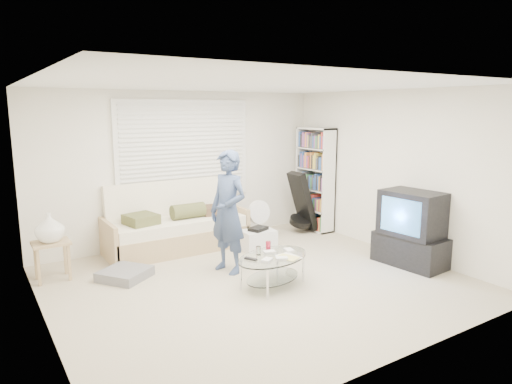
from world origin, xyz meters
TOP-DOWN VIEW (x-y plane):
  - ground at (0.00, 0.00)m, footprint 5.00×5.00m
  - room_shell at (0.00, 0.48)m, footprint 5.02×4.52m
  - window_blinds at (0.00, 2.20)m, footprint 2.32×0.08m
  - futon_sofa at (-0.33, 1.88)m, footprint 2.20×0.89m
  - grey_floor_pillow at (-1.42, 1.05)m, footprint 0.78×0.78m
  - side_table at (-2.22, 1.51)m, footprint 0.46×0.37m
  - bookshelf at (2.32, 1.66)m, footprint 0.30×0.79m
  - guitar_case at (1.99, 1.60)m, footprint 0.47×0.41m
  - floor_fan at (1.08, 1.66)m, footprint 0.41×0.28m
  - storage_bin at (0.76, 1.16)m, footprint 0.55×0.40m
  - tv_unit at (2.20, -0.62)m, footprint 0.61×1.03m
  - coffee_table at (0.09, -0.23)m, footprint 1.22×0.96m
  - standing_person at (-0.12, 0.55)m, footprint 0.55×0.70m

SIDE VIEW (x-z plane):
  - ground at x=0.00m, z-range 0.00..0.00m
  - grey_floor_pillow at x=-1.42m, z-range 0.00..0.13m
  - storage_bin at x=0.76m, z-range -0.02..0.35m
  - coffee_table at x=0.09m, z-range 0.06..0.58m
  - futon_sofa at x=-0.33m, z-range -0.19..0.89m
  - floor_fan at x=1.08m, z-range 0.06..0.74m
  - guitar_case at x=1.99m, z-range -0.05..1.03m
  - tv_unit at x=2.20m, z-range -0.02..1.06m
  - side_table at x=-2.22m, z-range 0.22..1.12m
  - standing_person at x=-0.12m, z-range 0.00..1.68m
  - bookshelf at x=2.32m, z-range 0.00..1.88m
  - window_blinds at x=0.00m, z-range 0.74..2.36m
  - room_shell at x=0.00m, z-range 0.37..2.88m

